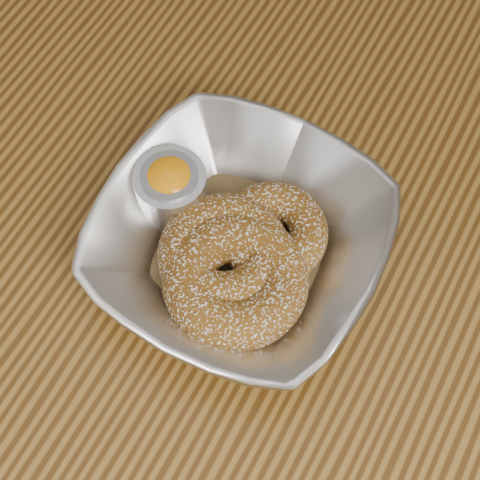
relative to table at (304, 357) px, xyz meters
The scene contains 8 objects.
ground_plane 0.65m from the table, ahead, with size 4.00×4.00×0.00m, color #565659.
table is the anchor object (origin of this frame).
serving_bowl 0.15m from the table, 164.39° to the left, with size 0.23×0.23×0.06m, color silver.
parchment 0.14m from the table, 164.39° to the left, with size 0.14×0.14×0.00m, color brown.
donut_back 0.14m from the table, 144.92° to the left, with size 0.09×0.09×0.03m, color brown.
donut_front 0.15m from the table, behind, with size 0.11×0.11×0.04m, color brown.
donut_extra 0.15m from the table, behind, with size 0.11×0.11×0.04m, color brown.
ramekin 0.20m from the table, 167.29° to the left, with size 0.06×0.06×0.05m.
Camera 1 is at (0.04, -0.20, 1.30)m, focal length 55.00 mm.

